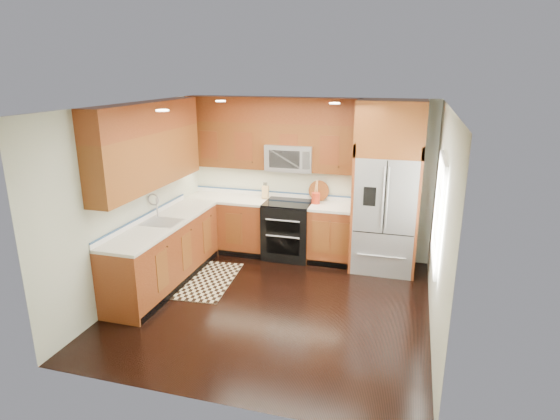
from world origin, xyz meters
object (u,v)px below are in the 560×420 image
(knife_block, at_px, (265,192))
(utensil_crock, at_px, (316,196))
(range, at_px, (288,230))
(rug, at_px, (205,280))
(refrigerator, at_px, (387,188))

(knife_block, height_order, utensil_crock, utensil_crock)
(range, height_order, utensil_crock, utensil_crock)
(rug, relative_size, utensil_crock, 3.58)
(rug, xyz_separation_m, knife_block, (0.51, 1.40, 1.05))
(refrigerator, distance_m, rug, 3.06)
(range, xyz_separation_m, utensil_crock, (0.44, 0.08, 0.60))
(range, bearing_deg, refrigerator, -1.40)
(rug, distance_m, utensil_crock, 2.19)
(rug, bearing_deg, refrigerator, 20.84)
(range, relative_size, knife_block, 3.48)
(range, xyz_separation_m, rug, (-0.95, -1.23, -0.46))
(refrigerator, height_order, utensil_crock, refrigerator)
(range, bearing_deg, knife_block, 159.36)
(knife_block, relative_size, utensil_crock, 0.72)
(rug, relative_size, knife_block, 5.00)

